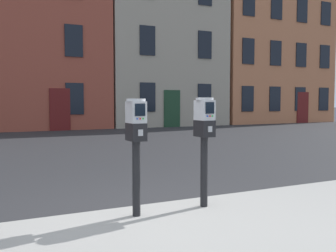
{
  "coord_description": "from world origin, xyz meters",
  "views": [
    {
      "loc": [
        -1.6,
        -4.09,
        1.42
      ],
      "look_at": [
        0.31,
        -0.09,
        1.14
      ],
      "focal_mm": 39.98,
      "sensor_mm": 36.0,
      "label": 1
    }
  ],
  "objects": [
    {
      "name": "parking_meter_twin_adjacent",
      "position": [
        0.75,
        -0.19,
        1.06
      ],
      "size": [
        0.22,
        0.26,
        1.34
      ],
      "rotation": [
        0.0,
        0.0,
        -1.54
      ],
      "color": "black",
      "rests_on": "sidewalk_slab"
    },
    {
      "name": "townhouse_green_painted",
      "position": [
        0.24,
        17.73,
        5.78
      ],
      "size": [
        8.24,
        5.62,
        11.56
      ],
      "color": "brown",
      "rests_on": "ground_plane"
    },
    {
      "name": "townhouse_grey_stucco",
      "position": [
        8.09,
        18.18,
        6.16
      ],
      "size": [
        7.27,
        6.51,
        12.3
      ],
      "color": "#9E9384",
      "rests_on": "ground_plane"
    },
    {
      "name": "townhouse_orange_brick",
      "position": [
        16.37,
        18.3,
        5.92
      ],
      "size": [
        8.8,
        6.77,
        11.84
      ],
      "color": "#B7704C",
      "rests_on": "ground_plane"
    },
    {
      "name": "parking_meter_near_kerb",
      "position": [
        -0.13,
        -0.19,
        1.05
      ],
      "size": [
        0.22,
        0.26,
        1.32
      ],
      "rotation": [
        0.0,
        0.0,
        -1.54
      ],
      "color": "black",
      "rests_on": "sidewalk_slab"
    },
    {
      "name": "ground_plane",
      "position": [
        0.0,
        0.0,
        0.0
      ],
      "size": [
        160.0,
        160.0,
        0.0
      ],
      "primitive_type": "plane",
      "color": "#28282B"
    }
  ]
}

